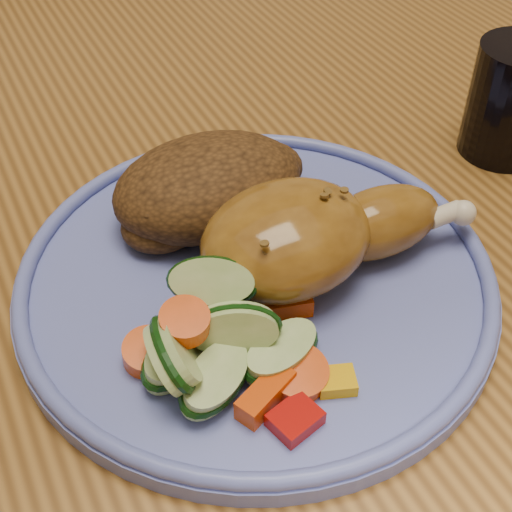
{
  "coord_description": "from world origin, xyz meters",
  "views": [
    {
      "loc": [
        -0.24,
        -0.38,
        1.08
      ],
      "look_at": [
        -0.1,
        -0.1,
        0.78
      ],
      "focal_mm": 50.0,
      "sensor_mm": 36.0,
      "label": 1
    }
  ],
  "objects": [
    {
      "name": "dining_table",
      "position": [
        0.0,
        0.0,
        0.67
      ],
      "size": [
        0.9,
        1.4,
        0.75
      ],
      "color": "brown",
      "rests_on": "ground"
    },
    {
      "name": "chair_far",
      "position": [
        0.0,
        0.63,
        0.49
      ],
      "size": [
        0.42,
        0.42,
        0.91
      ],
      "color": "#4C2D16",
      "rests_on": "ground"
    },
    {
      "name": "plate",
      "position": [
        -0.1,
        -0.1,
        0.76
      ],
      "size": [
        0.3,
        0.3,
        0.01
      ],
      "primitive_type": "cylinder",
      "color": "#5A65B7",
      "rests_on": "dining_table"
    },
    {
      "name": "plate_rim",
      "position": [
        -0.1,
        -0.1,
        0.77
      ],
      "size": [
        0.3,
        0.3,
        0.01
      ],
      "primitive_type": "torus",
      "color": "#5A65B7",
      "rests_on": "plate"
    },
    {
      "name": "chicken_leg",
      "position": [
        -0.07,
        -0.11,
        0.79
      ],
      "size": [
        0.18,
        0.1,
        0.06
      ],
      "color": "#8D5D1D",
      "rests_on": "plate"
    },
    {
      "name": "rice_pilaf",
      "position": [
        -0.1,
        -0.03,
        0.78
      ],
      "size": [
        0.14,
        0.09,
        0.06
      ],
      "color": "#4D2E13",
      "rests_on": "plate"
    },
    {
      "name": "vegetable_pile",
      "position": [
        -0.15,
        -0.15,
        0.78
      ],
      "size": [
        0.12,
        0.13,
        0.06
      ],
      "color": "#A50A05",
      "rests_on": "plate"
    }
  ]
}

